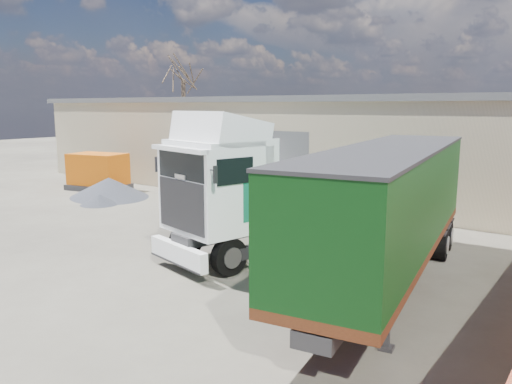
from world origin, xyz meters
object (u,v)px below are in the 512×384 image
Objects in this scene: tractor_unit at (239,198)px; orange_skip at (98,174)px; box_trailer at (390,202)px; panel_van at (265,186)px; bare_tree at (183,68)px.

tractor_unit is 15.86m from orange_skip.
panel_van is (-9.37, 7.48, -1.45)m from box_trailer.
bare_tree is at bearing 151.15° from tractor_unit.
orange_skip is at bearing 172.57° from tractor_unit.
tractor_unit is at bearing -77.15° from panel_van.
tractor_unit is 1.70× the size of panel_van.
orange_skip is (-14.82, 5.55, -1.05)m from tractor_unit.
tractor_unit is 0.63× the size of box_trailer.
tractor_unit is 4.78m from box_trailer.
bare_tree is 0.83× the size of box_trailer.
box_trailer is 2.69× the size of panel_van.
orange_skip is at bearing -66.61° from bare_tree.
box_trailer reaches higher than panel_van.
bare_tree is 1.31× the size of tractor_unit.
bare_tree reaches higher than tractor_unit.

